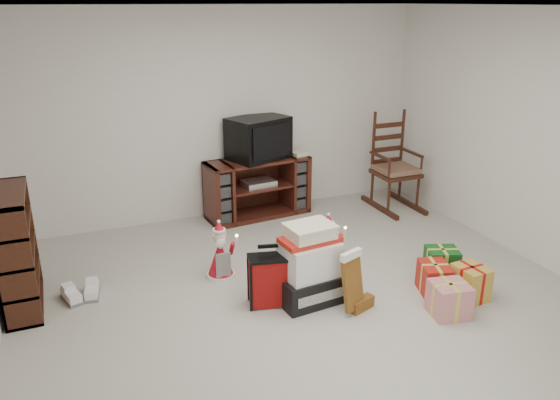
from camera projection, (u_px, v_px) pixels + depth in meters
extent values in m
cube|color=beige|center=(312.00, 308.00, 4.80)|extent=(5.00, 5.00, 0.01)
cube|color=silver|center=(320.00, 6.00, 3.93)|extent=(5.00, 5.00, 0.01)
cube|color=white|center=(223.00, 115.00, 6.53)|extent=(5.00, 0.01, 2.50)
cube|color=white|center=(548.00, 142.00, 5.27)|extent=(0.01, 5.00, 2.50)
cube|color=#471C14|center=(258.00, 188.00, 6.73)|extent=(1.32, 0.58, 0.73)
cube|color=silver|center=(258.00, 183.00, 6.68)|extent=(0.41, 0.31, 0.07)
cube|color=#3C1E10|center=(16.00, 251.00, 4.66)|extent=(0.29, 0.86, 1.06)
cube|color=#3C1E10|center=(396.00, 173.00, 6.96)|extent=(0.51, 0.49, 0.05)
cube|color=brown|center=(396.00, 169.00, 6.94)|extent=(0.47, 0.45, 0.06)
cube|color=#3C1E10|center=(388.00, 137.00, 7.01)|extent=(0.43, 0.06, 0.79)
cube|color=#3C1E10|center=(393.00, 205.00, 7.11)|extent=(0.52, 0.85, 0.06)
cube|color=black|center=(309.00, 287.00, 4.88)|extent=(0.61, 0.47, 0.26)
cube|color=white|center=(310.00, 258.00, 4.78)|extent=(0.51, 0.41, 0.31)
cube|color=#B01F14|center=(310.00, 240.00, 4.72)|extent=(0.54, 0.32, 0.05)
cube|color=beige|center=(310.00, 232.00, 4.69)|extent=(0.41, 0.33, 0.10)
cube|color=maroon|center=(270.00, 281.00, 4.77)|extent=(0.39, 0.26, 0.47)
cube|color=black|center=(266.00, 246.00, 4.74)|extent=(0.19, 0.07, 0.03)
ellipsoid|color=brown|center=(308.00, 272.00, 5.15)|extent=(0.25, 0.21, 0.26)
sphere|color=brown|center=(309.00, 258.00, 5.07)|extent=(0.17, 0.17, 0.17)
cone|color=#B51321|center=(327.00, 250.00, 5.47)|extent=(0.26, 0.26, 0.38)
sphere|color=#D2B093|center=(328.00, 228.00, 5.39)|extent=(0.13, 0.13, 0.13)
cone|color=#B51321|center=(328.00, 219.00, 5.35)|extent=(0.11, 0.11, 0.09)
cylinder|color=silver|center=(345.00, 233.00, 5.36)|extent=(0.02, 0.02, 0.11)
cone|color=#B51321|center=(220.00, 259.00, 5.27)|extent=(0.27, 0.27, 0.38)
sphere|color=#D2B093|center=(219.00, 236.00, 5.18)|extent=(0.13, 0.13, 0.13)
cone|color=#B51321|center=(219.00, 226.00, 5.15)|extent=(0.12, 0.12, 0.10)
cylinder|color=silver|center=(237.00, 242.00, 5.15)|extent=(0.02, 0.02, 0.12)
cube|color=white|center=(71.00, 295.00, 4.89)|extent=(0.19, 0.30, 0.10)
cube|color=white|center=(92.00, 292.00, 4.96)|extent=(0.16, 0.29, 0.10)
cube|color=#B01F14|center=(437.00, 280.00, 4.97)|extent=(0.28, 0.28, 0.28)
cube|color=#175D1E|center=(438.00, 264.00, 5.28)|extent=(0.28, 0.28, 0.28)
cube|color=gold|center=(473.00, 283.00, 4.93)|extent=(0.28, 0.28, 0.28)
cube|color=beige|center=(460.00, 301.00, 4.62)|extent=(0.28, 0.28, 0.28)
cube|color=black|center=(258.00, 138.00, 6.55)|extent=(0.81, 0.69, 0.50)
cube|color=black|center=(266.00, 143.00, 6.34)|extent=(0.56, 0.22, 0.40)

